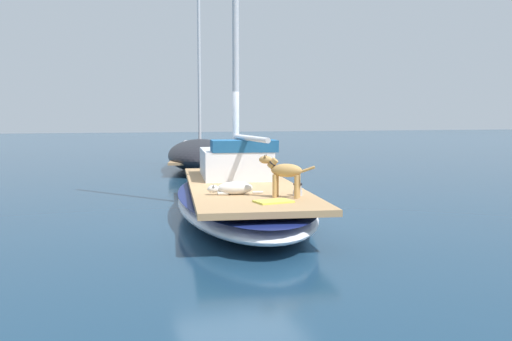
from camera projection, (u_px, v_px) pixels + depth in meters
ground_plane at (241, 216)px, 10.91m from camera, size 120.00×120.00×0.00m
sailboat_main at (241, 200)px, 10.87m from camera, size 3.50×7.52×0.66m
mast_main at (237, 4)px, 11.24m from camera, size 0.14×2.27×8.01m
cabin_house at (235, 161)px, 11.91m from camera, size 1.69×2.40×0.84m
dog_tan at (284, 172)px, 8.90m from camera, size 0.83×0.59×0.70m
dog_white at (233, 188)px, 9.28m from camera, size 0.95×0.35×0.22m
deck_winch at (298, 190)px, 9.15m from camera, size 0.16×0.16×0.21m
coiled_rope at (217, 189)px, 9.78m from camera, size 0.32×0.32×0.04m
deck_towel at (274, 201)px, 8.43m from camera, size 0.61×0.44×0.03m
moored_boat_far_astern at (199, 153)px, 20.90m from camera, size 3.86×7.67×7.34m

